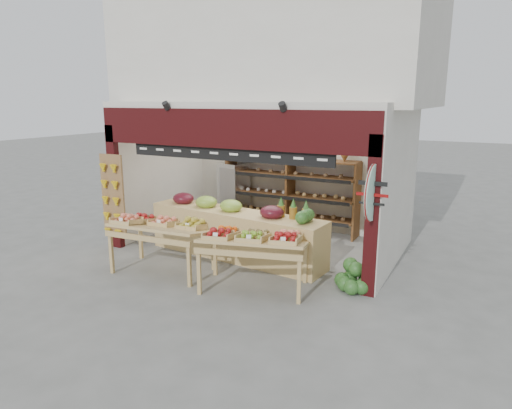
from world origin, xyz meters
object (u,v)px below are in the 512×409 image
at_px(display_table_right, 254,239).
at_px(display_table_left, 158,226).
at_px(cardboard_stack, 213,222).
at_px(refrigerator, 234,193).
at_px(back_shelving, 290,179).
at_px(watermelon_pile, 354,279).
at_px(mid_counter, 235,232).

bearing_deg(display_table_right, display_table_left, -179.14).
bearing_deg(display_table_left, cardboard_stack, 100.47).
relative_size(refrigerator, cardboard_stack, 1.50).
bearing_deg(display_table_right, cardboard_stack, 134.03).
distance_m(back_shelving, cardboard_stack, 2.15).
bearing_deg(display_table_right, watermelon_pile, 25.72).
distance_m(back_shelving, mid_counter, 2.49).
distance_m(display_table_right, watermelon_pile, 1.85).
distance_m(display_table_left, watermelon_pile, 3.69).
relative_size(back_shelving, cardboard_stack, 3.19).
height_order(refrigerator, display_table_right, refrigerator).
bearing_deg(cardboard_stack, display_table_left, -79.53).
distance_m(mid_counter, display_table_right, 1.68).
distance_m(mid_counter, watermelon_pile, 2.69).
relative_size(cardboard_stack, display_table_right, 0.54).
height_order(display_table_right, watermelon_pile, display_table_right).
bearing_deg(watermelon_pile, refrigerator, 145.06).
relative_size(mid_counter, display_table_right, 1.99).
distance_m(cardboard_stack, display_table_right, 3.63).
bearing_deg(mid_counter, back_shelving, 85.49).
height_order(cardboard_stack, watermelon_pile, cardboard_stack).
bearing_deg(back_shelving, refrigerator, -176.94).
xyz_separation_m(cardboard_stack, display_table_left, (0.48, -2.60, 0.61)).
xyz_separation_m(cardboard_stack, watermelon_pile, (4.03, -1.83, -0.07)).
relative_size(mid_counter, display_table_left, 2.11).
distance_m(refrigerator, mid_counter, 2.67).
height_order(cardboard_stack, display_table_left, display_table_left).
bearing_deg(back_shelving, mid_counter, -94.51).
bearing_deg(mid_counter, watermelon_pile, -10.61).
bearing_deg(cardboard_stack, refrigerator, 87.21).
bearing_deg(back_shelving, watermelon_pile, -49.58).
height_order(refrigerator, cardboard_stack, refrigerator).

